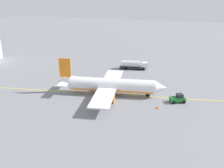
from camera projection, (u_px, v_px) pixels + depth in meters
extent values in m
plane|color=slate|center=(112.00, 94.00, 64.43)|extent=(400.00, 400.00, 0.00)
cylinder|color=white|center=(112.00, 85.00, 63.46)|extent=(23.12, 8.54, 3.52)
cube|color=orange|center=(112.00, 88.00, 63.80)|extent=(21.73, 7.63, 0.98)
cone|color=white|center=(161.00, 87.00, 61.66)|extent=(3.85, 4.00, 3.38)
cone|color=white|center=(64.00, 81.00, 65.23)|extent=(5.01, 3.91, 2.99)
cube|color=orange|center=(65.00, 68.00, 63.80)|extent=(3.20, 1.06, 5.20)
cube|color=white|center=(66.00, 81.00, 65.13)|extent=(4.21, 8.72, 0.24)
cube|color=white|center=(108.00, 86.00, 63.76)|extent=(10.79, 27.78, 0.36)
cylinder|color=orange|center=(114.00, 84.00, 68.90)|extent=(3.59, 2.76, 2.10)
cylinder|color=orange|center=(108.00, 98.00, 59.27)|extent=(3.59, 2.76, 2.10)
cylinder|color=#4C4C51|center=(148.00, 93.00, 62.68)|extent=(0.24, 0.24, 1.15)
cylinder|color=black|center=(148.00, 95.00, 62.89)|extent=(1.16, 0.64, 1.10)
cylinder|color=#4C4C51|center=(106.00, 87.00, 66.73)|extent=(0.24, 0.24, 1.15)
cylinder|color=black|center=(106.00, 89.00, 66.93)|extent=(1.16, 0.64, 1.10)
cylinder|color=#4C4C51|center=(103.00, 94.00, 61.91)|extent=(0.24, 0.24, 1.15)
cylinder|color=black|center=(103.00, 96.00, 62.12)|extent=(1.16, 0.64, 1.10)
cube|color=#2D2D33|center=(132.00, 67.00, 86.08)|extent=(9.70, 4.77, 0.30)
cube|color=silver|center=(144.00, 65.00, 85.25)|extent=(2.54, 2.82, 2.00)
cube|color=black|center=(147.00, 64.00, 85.00)|extent=(0.66, 1.98, 0.90)
cylinder|color=silver|center=(131.00, 64.00, 85.69)|extent=(6.94, 3.87, 2.30)
cylinder|color=black|center=(143.00, 67.00, 86.84)|extent=(1.15, 0.61, 1.10)
cylinder|color=black|center=(143.00, 69.00, 84.52)|extent=(1.15, 0.61, 1.10)
cylinder|color=black|center=(126.00, 66.00, 87.56)|extent=(1.15, 0.61, 1.10)
cylinder|color=black|center=(126.00, 68.00, 85.23)|extent=(1.15, 0.61, 1.10)
cube|color=#196B28|center=(177.00, 99.00, 59.47)|extent=(4.12, 3.52, 0.90)
cube|color=black|center=(180.00, 96.00, 59.22)|extent=(2.01, 2.08, 0.90)
cylinder|color=black|center=(174.00, 103.00, 58.53)|extent=(0.84, 0.66, 0.80)
cylinder|color=black|center=(171.00, 99.00, 60.38)|extent=(0.84, 0.66, 0.80)
cylinder|color=black|center=(184.00, 102.00, 58.87)|extent=(0.84, 0.66, 0.80)
cylinder|color=black|center=(181.00, 99.00, 60.73)|extent=(0.84, 0.66, 0.80)
cube|color=navy|center=(115.00, 76.00, 77.55)|extent=(0.35, 0.46, 0.85)
cube|color=yellow|center=(115.00, 74.00, 77.30)|extent=(0.40, 0.54, 0.60)
sphere|color=tan|center=(115.00, 73.00, 77.14)|extent=(0.24, 0.24, 0.24)
cone|color=#F2590F|center=(173.00, 102.00, 59.24)|extent=(0.54, 0.54, 0.60)
cone|color=#F2590F|center=(158.00, 107.00, 56.37)|extent=(0.66, 0.66, 0.73)
cube|color=yellow|center=(112.00, 94.00, 64.43)|extent=(72.42, 16.84, 0.01)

